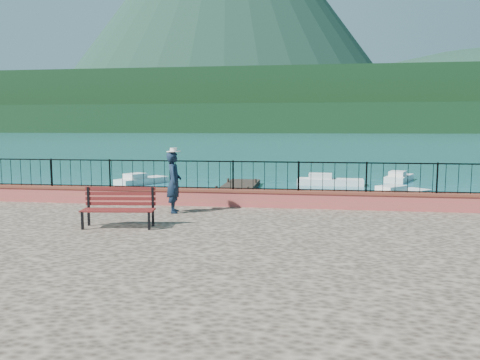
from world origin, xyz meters
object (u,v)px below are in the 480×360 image
(park_bench, at_px, (119,216))
(boat_1, at_px, (292,202))
(boat_2, at_px, (399,192))
(boat_3, at_px, (142,178))
(boat_5, at_px, (399,176))
(boat_4, at_px, (330,179))
(boat_0, at_px, (157,208))
(person, at_px, (174,182))

(park_bench, xyz_separation_m, boat_1, (4.34, 10.01, -1.12))
(park_bench, height_order, boat_2, park_bench)
(boat_3, distance_m, boat_5, 18.27)
(boat_1, relative_size, boat_4, 0.85)
(boat_5, bearing_deg, park_bench, 176.39)
(park_bench, relative_size, boat_0, 0.48)
(boat_4, distance_m, boat_5, 5.84)
(person, relative_size, boat_1, 0.52)
(boat_3, relative_size, boat_5, 1.05)
(boat_4, bearing_deg, boat_3, -170.92)
(boat_0, distance_m, boat_5, 20.19)
(boat_0, xyz_separation_m, boat_2, (11.37, 6.77, 0.00))
(boat_2, xyz_separation_m, boat_5, (1.65, 8.67, 0.00))
(person, relative_size, boat_5, 0.53)
(person, height_order, boat_1, person)
(park_bench, relative_size, boat_1, 0.53)
(boat_0, bearing_deg, boat_4, 65.96)
(boat_4, bearing_deg, person, -104.53)
(boat_1, bearing_deg, boat_2, 49.04)
(person, bearing_deg, park_bench, 146.99)
(park_bench, relative_size, boat_5, 0.55)
(park_bench, distance_m, boat_1, 10.96)
(boat_2, bearing_deg, person, -170.68)
(person, bearing_deg, boat_2, -50.26)
(boat_3, bearing_deg, person, -126.56)
(boat_0, height_order, boat_5, same)
(boat_0, distance_m, boat_2, 13.23)
(boat_1, height_order, boat_5, same)
(boat_3, bearing_deg, park_bench, -131.58)
(boat_1, xyz_separation_m, boat_5, (7.25, 12.96, 0.00))
(boat_1, distance_m, boat_5, 14.85)
(boat_4, bearing_deg, boat_0, -119.28)
(park_bench, distance_m, boat_3, 19.75)
(park_bench, height_order, boat_3, park_bench)
(boat_3, relative_size, boat_4, 0.86)
(park_bench, bearing_deg, boat_2, 48.47)
(boat_2, bearing_deg, park_bench, -168.22)
(boat_0, bearing_deg, park_bench, -70.63)
(boat_3, xyz_separation_m, boat_5, (17.78, 4.24, 0.00))
(boat_0, xyz_separation_m, boat_4, (7.99, 12.47, 0.00))
(park_bench, distance_m, boat_4, 21.07)
(park_bench, xyz_separation_m, person, (0.86, 2.36, 0.64))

